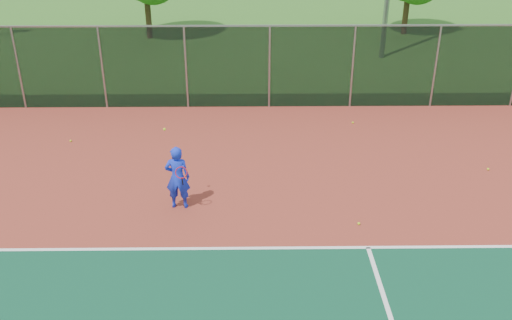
{
  "coord_description": "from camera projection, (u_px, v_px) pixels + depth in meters",
  "views": [
    {
      "loc": [
        -0.71,
        -7.81,
        7.72
      ],
      "look_at": [
        -0.56,
        5.0,
        1.3
      ],
      "focal_mm": 40.0,
      "sensor_mm": 36.0,
      "label": 1
    }
  ],
  "objects": [
    {
      "name": "practice_ball_1",
      "position": [
        353.0,
        123.0,
        19.69
      ],
      "size": [
        0.07,
        0.07,
        0.07
      ],
      "primitive_type": "sphere",
      "color": "#B8D819",
      "rests_on": "court_apron"
    },
    {
      "name": "tennis_player",
      "position": [
        178.0,
        177.0,
        14.4
      ],
      "size": [
        0.64,
        0.63,
        2.17
      ],
      "color": "#162ED6",
      "rests_on": "court_apron"
    },
    {
      "name": "practice_ball_3",
      "position": [
        359.0,
        224.0,
        13.99
      ],
      "size": [
        0.07,
        0.07,
        0.07
      ],
      "primitive_type": "sphere",
      "color": "#B8D819",
      "rests_on": "court_apron"
    },
    {
      "name": "practice_ball_4",
      "position": [
        71.0,
        141.0,
        18.34
      ],
      "size": [
        0.07,
        0.07,
        0.07
      ],
      "primitive_type": "sphere",
      "color": "#B8D819",
      "rests_on": "court_apron"
    },
    {
      "name": "fence_back",
      "position": [
        269.0,
        66.0,
        20.48
      ],
      "size": [
        30.0,
        0.06,
        3.03
      ],
      "color": "black",
      "rests_on": "court_apron"
    },
    {
      "name": "court_apron",
      "position": [
        284.0,
        276.0,
        12.23
      ],
      "size": [
        30.0,
        20.0,
        0.02
      ],
      "primitive_type": "cube",
      "color": "maroon",
      "rests_on": "ground"
    },
    {
      "name": "practice_ball_2",
      "position": [
        488.0,
        169.0,
        16.58
      ],
      "size": [
        0.07,
        0.07,
        0.07
      ],
      "primitive_type": "sphere",
      "color": "#B8D819",
      "rests_on": "court_apron"
    }
  ]
}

